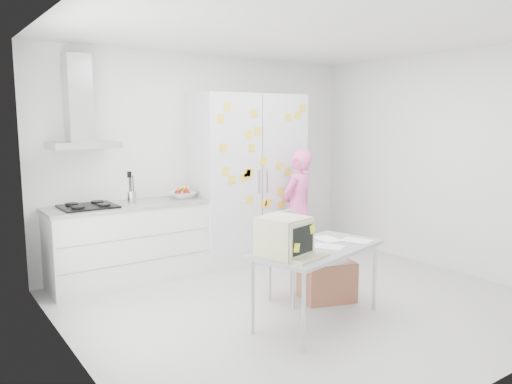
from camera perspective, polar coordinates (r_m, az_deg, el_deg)
floor at (r=5.30m, az=5.36°, el=-12.57°), size 4.50×4.00×0.02m
walls at (r=5.55m, az=0.74°, el=2.86°), size 4.52×4.01×2.70m
ceiling at (r=5.02m, az=5.80°, el=17.71°), size 4.50×4.00×0.02m
counter_run at (r=5.99m, az=-14.28°, el=-5.51°), size 1.84×0.63×1.28m
range_hood at (r=5.82m, az=-19.50°, el=8.64°), size 0.70×0.48×1.01m
tall_cabinet at (r=6.61m, az=-0.92°, el=1.55°), size 1.50×0.68×2.20m
person at (r=6.43m, az=4.82°, el=-1.82°), size 0.62×0.49×1.50m
desk at (r=4.42m, az=4.76°, el=-5.85°), size 1.44×0.96×1.05m
chair at (r=5.24m, az=3.62°, el=-6.68°), size 0.47×0.47×0.92m
cardboard_box at (r=5.35m, az=8.09°, el=-9.84°), size 0.63×0.56×0.46m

